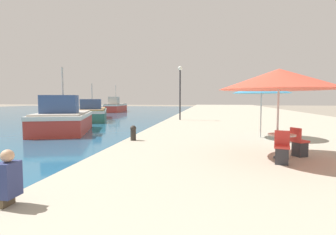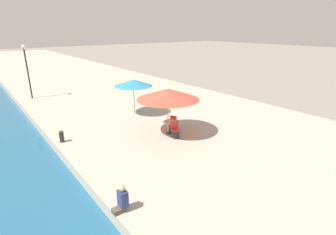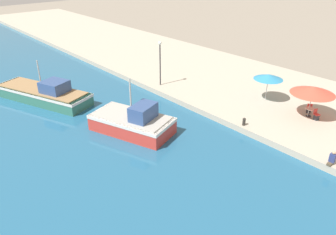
% 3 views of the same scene
% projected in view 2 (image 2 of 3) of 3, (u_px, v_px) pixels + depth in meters
% --- Properties ---
extents(quay_promenade, '(16.00, 90.00, 0.56)m').
position_uv_depth(quay_promenade, '(67.00, 75.00, 36.07)').
color(quay_promenade, '#B2A893').
rests_on(quay_promenade, ground_plane).
extents(cafe_umbrella_pink, '(3.55, 3.55, 2.70)m').
position_uv_depth(cafe_umbrella_pink, '(168.00, 94.00, 14.64)').
color(cafe_umbrella_pink, '#B7B7B7').
rests_on(cafe_umbrella_pink, quay_promenade).
extents(cafe_umbrella_white, '(2.64, 2.64, 2.52)m').
position_uv_depth(cafe_umbrella_white, '(133.00, 83.00, 18.13)').
color(cafe_umbrella_white, '#B7B7B7').
rests_on(cafe_umbrella_white, quay_promenade).
extents(cafe_table, '(0.80, 0.80, 0.74)m').
position_uv_depth(cafe_table, '(170.00, 125.00, 15.29)').
color(cafe_table, '#333338').
rests_on(cafe_table, quay_promenade).
extents(cafe_chair_left, '(0.49, 0.51, 0.91)m').
position_uv_depth(cafe_chair_left, '(175.00, 132.00, 14.73)').
color(cafe_chair_left, '#2D2D33').
rests_on(cafe_chair_left, quay_promenade).
extents(cafe_chair_right, '(0.57, 0.56, 0.91)m').
position_uv_depth(cafe_chair_right, '(174.00, 124.00, 15.99)').
color(cafe_chair_right, '#2D2D33').
rests_on(cafe_chair_right, quay_promenade).
extents(person_at_quay, '(0.52, 0.36, 0.96)m').
position_uv_depth(person_at_quay, '(122.00, 200.00, 8.80)').
color(person_at_quay, brown).
rests_on(person_at_quay, quay_promenade).
extents(mooring_bollard, '(0.26, 0.26, 0.65)m').
position_uv_depth(mooring_bollard, '(62.00, 136.00, 14.18)').
color(mooring_bollard, '#2D2823').
rests_on(mooring_bollard, quay_promenade).
extents(lamppost, '(0.36, 0.36, 4.56)m').
position_uv_depth(lamppost, '(26.00, 63.00, 22.20)').
color(lamppost, '#232328').
rests_on(lamppost, quay_promenade).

